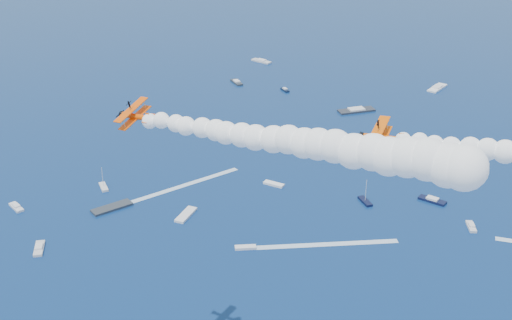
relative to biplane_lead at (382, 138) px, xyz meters
The scene contains 5 objects.
biplane_lead is the anchor object (origin of this frame).
biplane_trail 40.98m from the biplane_lead, 160.30° to the right, with size 6.92×7.76×4.68m, color #FF5105, non-canonical shape.
smoke_trail_trail 18.09m from the biplane_lead, 122.63° to the right, with size 58.13×8.26×10.57m, color white, non-canonical shape.
spectator_boats 109.68m from the biplane_lead, 104.03° to the left, with size 224.96×200.53×0.70m.
boat_wakes 84.08m from the biplane_lead, 113.11° to the left, with size 136.66×44.84×0.04m.
Camera 1 is at (51.68, -73.99, 98.10)m, focal length 48.00 mm.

